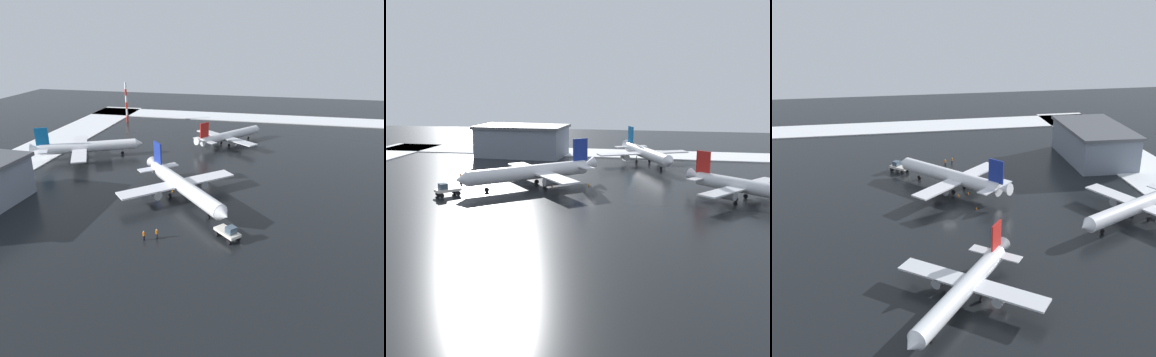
# 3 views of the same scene
# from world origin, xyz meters

# --- Properties ---
(ground_plane) EXTENTS (240.00, 240.00, 0.00)m
(ground_plane) POSITION_xyz_m (0.00, 0.00, 0.00)
(ground_plane) COLOR black
(snow_bank_far) EXTENTS (152.00, 16.00, 0.27)m
(snow_bank_far) POSITION_xyz_m (0.00, -50.00, 0.13)
(snow_bank_far) COLOR white
(snow_bank_far) RESTS_ON ground_plane
(airplane_parked_portside) EXTENTS (24.96, 23.59, 9.18)m
(airplane_parked_portside) POSITION_xyz_m (12.26, -2.39, 3.03)
(airplane_parked_portside) COLOR white
(airplane_parked_portside) RESTS_ON ground_plane
(airplane_distant_tail) EXTENTS (23.44, 27.54, 8.78)m
(airplane_distant_tail) POSITION_xyz_m (-8.82, -33.95, 2.90)
(airplane_distant_tail) COLOR white
(airplane_distant_tail) RESTS_ON ground_plane
(airplane_foreground_jet) EXTENTS (22.76, 20.32, 8.05)m
(airplane_foreground_jet) POSITION_xyz_m (-29.28, 2.07, 2.66)
(airplane_foreground_jet) COLOR silver
(airplane_foreground_jet) RESTS_ON ground_plane
(pushback_tug) EXTENTS (4.74, 4.87, 2.50)m
(pushback_tug) POSITION_xyz_m (25.73, 8.62, 1.28)
(pushback_tug) COLOR silver
(pushback_tug) RESTS_ON ground_plane
(ground_crew_near_tug) EXTENTS (0.36, 0.36, 1.71)m
(ground_crew_near_tug) POSITION_xyz_m (28.00, -2.95, 0.97)
(ground_crew_near_tug) COLOR black
(ground_crew_near_tug) RESTS_ON ground_plane
(ground_crew_by_nose_gear) EXTENTS (0.36, 0.36, 1.71)m
(ground_crew_by_nose_gear) POSITION_xyz_m (29.09, -4.80, 0.97)
(ground_crew_by_nose_gear) COLOR black
(ground_crew_by_nose_gear) RESTS_ON ground_plane
(cargo_hangar) EXTENTS (25.49, 15.83, 8.80)m
(cargo_hangar) POSITION_xyz_m (26.69, -41.13, 4.44)
(cargo_hangar) COLOR slate
(cargo_hangar) RESTS_ON ground_plane
(traffic_cone_near_nose) EXTENTS (0.36, 0.36, 0.55)m
(traffic_cone_near_nose) POSITION_xyz_m (9.13, -5.31, 0.28)
(traffic_cone_near_nose) COLOR orange
(traffic_cone_near_nose) RESTS_ON ground_plane
(traffic_cone_mid_line) EXTENTS (0.36, 0.36, 0.55)m
(traffic_cone_mid_line) POSITION_xyz_m (1.16, -5.59, 0.28)
(traffic_cone_mid_line) COLOR orange
(traffic_cone_mid_line) RESTS_ON ground_plane
(traffic_cone_wingtip_side) EXTENTS (0.36, 0.36, 0.55)m
(traffic_cone_wingtip_side) POSITION_xyz_m (8.38, -3.05, 0.28)
(traffic_cone_wingtip_side) COLOR orange
(traffic_cone_wingtip_side) RESTS_ON ground_plane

